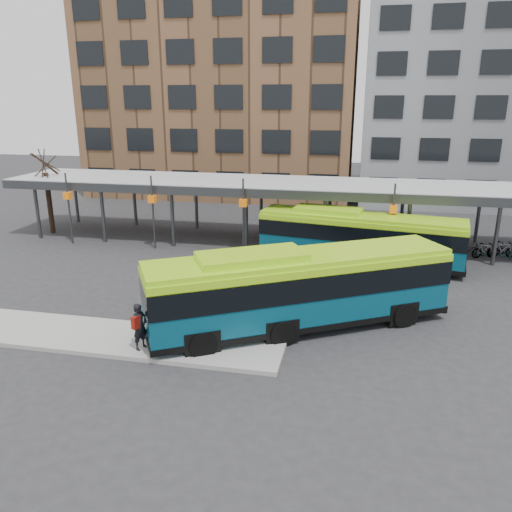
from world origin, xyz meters
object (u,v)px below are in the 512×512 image
Objects in this scene: bus_front at (299,287)px; pedestrian at (140,326)px; bus_rear at (359,236)px; tree at (49,200)px.

bus_front is 6.70m from pedestrian.
bus_front is at bearing -38.02° from pedestrian.
bus_front is 1.05× the size of bus_rear.
bus_front is at bearing -32.00° from tree.
tree is 0.44× the size of bus_front.
tree reaches higher than pedestrian.
bus_front is at bearing -94.61° from bus_rear.
pedestrian is (-5.70, -3.43, -0.74)m from bus_front.
tree is 21.16m from pedestrian.
bus_rear is 15.30m from pedestrian.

